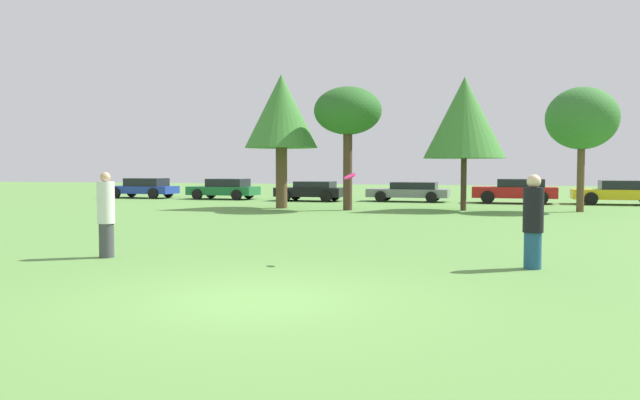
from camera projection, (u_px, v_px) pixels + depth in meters
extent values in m
plane|color=#5B8E42|center=(255.00, 300.00, 8.90)|extent=(120.00, 120.00, 0.00)
cylinder|color=#3F3F47|center=(107.00, 240.00, 13.06)|extent=(0.31, 0.31, 0.72)
cylinder|color=silver|center=(106.00, 202.00, 13.01)|extent=(0.36, 0.36, 0.88)
sphere|color=tan|center=(105.00, 177.00, 12.99)|extent=(0.21, 0.21, 0.21)
cylinder|color=navy|center=(533.00, 251.00, 11.59)|extent=(0.32, 0.32, 0.69)
cylinder|color=black|center=(533.00, 210.00, 11.55)|extent=(0.38, 0.38, 0.84)
sphere|color=beige|center=(534.00, 181.00, 11.53)|extent=(0.26, 0.26, 0.26)
cylinder|color=#F21E72|center=(350.00, 176.00, 12.24)|extent=(0.27, 0.25, 0.17)
cylinder|color=brown|center=(281.00, 178.00, 28.82)|extent=(0.53, 0.53, 2.81)
cone|color=#3D7F33|center=(281.00, 111.00, 28.66)|extent=(3.40, 3.40, 3.40)
cylinder|color=#473323|center=(348.00, 170.00, 27.44)|extent=(0.40, 0.40, 3.58)
ellipsoid|color=#286023|center=(348.00, 111.00, 27.30)|extent=(3.00, 3.00, 2.11)
cylinder|color=#473323|center=(464.00, 184.00, 27.23)|extent=(0.25, 0.25, 2.30)
cone|color=#3D7F33|center=(464.00, 118.00, 27.08)|extent=(3.56, 3.56, 3.56)
cylinder|color=brown|center=(581.00, 175.00, 26.41)|extent=(0.31, 0.31, 3.17)
ellipsoid|color=#33702D|center=(582.00, 118.00, 26.28)|extent=(2.99, 2.99, 2.64)
cube|color=#1E389E|center=(142.00, 190.00, 38.53)|extent=(4.36, 1.86, 0.46)
cube|color=black|center=(146.00, 182.00, 38.41)|extent=(2.42, 1.59, 0.49)
cylinder|color=black|center=(115.00, 193.00, 38.12)|extent=(0.67, 0.20, 0.67)
cylinder|color=black|center=(132.00, 192.00, 39.76)|extent=(0.67, 0.20, 0.67)
cylinder|color=black|center=(153.00, 193.00, 37.33)|extent=(0.67, 0.20, 0.67)
cylinder|color=black|center=(168.00, 192.00, 38.97)|extent=(0.67, 0.20, 0.67)
cube|color=#196633|center=(223.00, 191.00, 37.02)|extent=(4.16, 1.91, 0.50)
cube|color=black|center=(228.00, 183.00, 36.90)|extent=(2.31, 1.63, 0.47)
cylinder|color=black|center=(197.00, 194.00, 36.56)|extent=(0.63, 0.24, 0.62)
cylinder|color=black|center=(211.00, 193.00, 38.25)|extent=(0.63, 0.24, 0.62)
cylinder|color=black|center=(236.00, 195.00, 35.81)|extent=(0.63, 0.24, 0.62)
cylinder|color=black|center=(249.00, 194.00, 37.50)|extent=(0.63, 0.24, 0.62)
cube|color=black|center=(310.00, 192.00, 35.03)|extent=(3.89, 1.87, 0.50)
cube|color=black|center=(315.00, 184.00, 34.92)|extent=(2.16, 1.60, 0.35)
cylinder|color=black|center=(285.00, 196.00, 34.56)|extent=(0.62, 0.23, 0.62)
cylinder|color=black|center=(296.00, 195.00, 36.22)|extent=(0.62, 0.23, 0.62)
cylinder|color=black|center=(326.00, 197.00, 33.86)|extent=(0.62, 0.23, 0.62)
cylinder|color=black|center=(335.00, 195.00, 35.52)|extent=(0.62, 0.23, 0.62)
cube|color=slate|center=(408.00, 193.00, 34.40)|extent=(4.53, 1.82, 0.45)
cube|color=black|center=(414.00, 186.00, 34.28)|extent=(2.51, 1.55, 0.38)
cylinder|color=black|center=(380.00, 196.00, 34.03)|extent=(0.61, 0.23, 0.61)
cylinder|color=black|center=(386.00, 195.00, 35.61)|extent=(0.61, 0.23, 0.61)
cylinder|color=black|center=(431.00, 197.00, 33.20)|extent=(0.61, 0.23, 0.61)
cylinder|color=black|center=(435.00, 196.00, 34.79)|extent=(0.61, 0.23, 0.61)
cube|color=red|center=(514.00, 192.00, 32.77)|extent=(4.33, 1.88, 0.58)
cube|color=black|center=(521.00, 183.00, 32.65)|extent=(2.40, 1.60, 0.42)
cylinder|color=black|center=(488.00, 197.00, 32.35)|extent=(0.69, 0.19, 0.69)
cylinder|color=black|center=(489.00, 196.00, 34.00)|extent=(0.69, 0.19, 0.69)
cylinder|color=black|center=(541.00, 198.00, 31.56)|extent=(0.69, 0.19, 0.69)
cylinder|color=black|center=(540.00, 196.00, 33.22)|extent=(0.69, 0.19, 0.69)
cube|color=gold|center=(619.00, 194.00, 31.59)|extent=(4.56, 1.96, 0.51)
cube|color=black|center=(626.00, 185.00, 31.47)|extent=(2.53, 1.67, 0.45)
cylinder|color=black|center=(591.00, 199.00, 31.16)|extent=(0.66, 0.21, 0.65)
cylinder|color=black|center=(587.00, 197.00, 32.88)|extent=(0.66, 0.21, 0.65)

